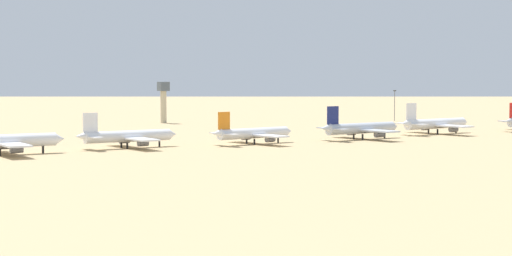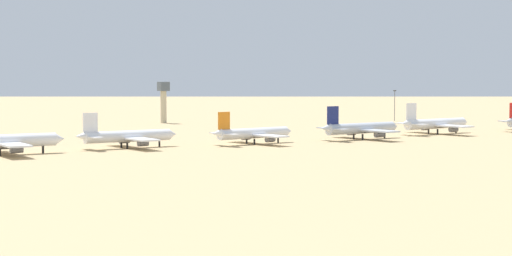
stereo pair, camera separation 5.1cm
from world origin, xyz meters
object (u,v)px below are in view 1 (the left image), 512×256
object	(u,v)px
parked_jet_white_5	(435,124)
control_tower	(163,98)
parked_jet_orange_3	(253,133)
parked_jet_navy_4	(360,128)
parked_jet_white_1	(1,141)
light_pole_mid	(395,103)
parked_jet_white_2	(127,136)

from	to	relation	value
parked_jet_white_5	control_tower	size ratio (longest dim) A/B	1.92
parked_jet_orange_3	parked_jet_white_5	bearing A→B (deg)	-3.75
parked_jet_orange_3	parked_jet_white_5	size ratio (longest dim) A/B	0.91
parked_jet_navy_4	control_tower	xyz separation A→B (m)	(-19.74, 148.21, 8.74)
parked_jet_orange_3	parked_jet_white_5	world-z (taller)	parked_jet_white_5
parked_jet_white_1	parked_jet_orange_3	xyz separation A→B (m)	(94.25, -2.17, -0.47)
parked_jet_orange_3	light_pole_mid	world-z (taller)	light_pole_mid
parked_jet_white_1	parked_jet_white_2	world-z (taller)	parked_jet_white_1
parked_jet_navy_4	light_pole_mid	size ratio (longest dim) A/B	2.45
control_tower	light_pole_mid	world-z (taller)	control_tower
parked_jet_white_2	control_tower	world-z (taller)	control_tower
light_pole_mid	parked_jet_white_2	bearing A→B (deg)	-154.39
parked_jet_white_5	parked_jet_white_1	bearing A→B (deg)	175.14
parked_jet_navy_4	parked_jet_orange_3	bearing A→B (deg)	172.26
parked_jet_white_1	parked_jet_orange_3	bearing A→B (deg)	-1.45
parked_jet_white_2	light_pole_mid	world-z (taller)	light_pole_mid
parked_jet_navy_4	light_pole_mid	xyz separation A→B (m)	(100.23, 102.96, 5.23)
control_tower	light_pole_mid	size ratio (longest dim) A/B	1.29
parked_jet_navy_4	parked_jet_white_5	distance (m)	48.21
parked_jet_white_2	parked_jet_white_5	world-z (taller)	parked_jet_white_5
parked_jet_orange_3	parked_jet_white_5	xyz separation A→B (m)	(96.93, 7.82, 0.43)
parked_jet_white_1	light_pole_mid	size ratio (longest dim) A/B	2.49
control_tower	parked_jet_white_5	bearing A→B (deg)	-64.26
parked_jet_orange_3	parked_jet_navy_4	distance (m)	49.60
parked_jet_white_2	parked_jet_white_5	size ratio (longest dim) A/B	0.94
parked_jet_white_5	parked_jet_orange_3	bearing A→B (deg)	178.06
parked_jet_white_1	parked_jet_white_2	xyz separation A→B (m)	(46.14, 4.69, -0.32)
light_pole_mid	control_tower	bearing A→B (deg)	159.34
parked_jet_orange_3	light_pole_mid	bearing A→B (deg)	25.82
parked_jet_white_1	light_pole_mid	bearing A→B (deg)	22.07
parked_jet_white_5	light_pole_mid	size ratio (longest dim) A/B	2.48
parked_jet_navy_4	control_tower	size ratio (longest dim) A/B	1.91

